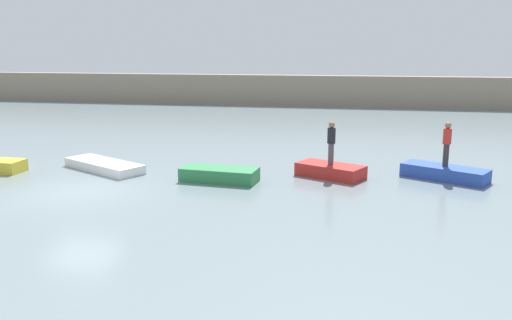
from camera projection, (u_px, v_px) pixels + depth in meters
ground_plane at (80, 191)px, 19.47m from camera, size 120.00×120.00×0.00m
embankment_wall at (245, 90)px, 47.60m from camera, size 80.00×1.20×2.60m
rowboat_white at (104, 166)px, 22.75m from camera, size 4.08×3.05×0.37m
rowboat_green at (219, 174)px, 20.88m from camera, size 3.05×1.49×0.52m
rowboat_red at (330, 171)px, 21.53m from camera, size 2.91×2.28×0.52m
rowboat_blue at (445, 173)px, 21.14m from camera, size 3.39×2.57×0.52m
person_dark_shirt at (331, 140)px, 21.27m from camera, size 0.32×0.32×1.71m
person_red_shirt at (447, 142)px, 20.88m from camera, size 0.32×0.32×1.74m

